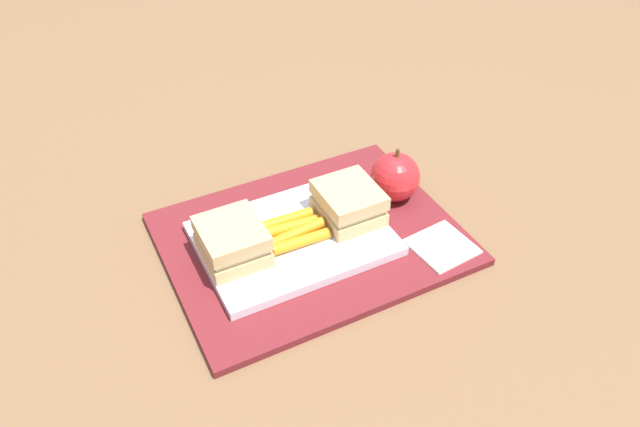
# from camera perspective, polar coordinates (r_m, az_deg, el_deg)

# --- Properties ---
(ground_plane) EXTENTS (2.40, 2.40, 0.00)m
(ground_plane) POSITION_cam_1_polar(r_m,az_deg,el_deg) (0.78, -0.81, -2.61)
(ground_plane) COLOR brown
(lunchbag_mat) EXTENTS (0.36, 0.28, 0.01)m
(lunchbag_mat) POSITION_cam_1_polar(r_m,az_deg,el_deg) (0.78, -0.82, -2.34)
(lunchbag_mat) COLOR maroon
(lunchbag_mat) RESTS_ON ground_plane
(food_tray) EXTENTS (0.23, 0.17, 0.01)m
(food_tray) POSITION_cam_1_polar(r_m,az_deg,el_deg) (0.77, -2.50, -2.31)
(food_tray) COLOR white
(food_tray) RESTS_ON lunchbag_mat
(sandwich_half_left) EXTENTS (0.07, 0.08, 0.04)m
(sandwich_half_left) POSITION_cam_1_polar(r_m,az_deg,el_deg) (0.73, -8.13, -2.56)
(sandwich_half_left) COLOR tan
(sandwich_half_left) RESTS_ON food_tray
(sandwich_half_right) EXTENTS (0.07, 0.08, 0.04)m
(sandwich_half_right) POSITION_cam_1_polar(r_m,az_deg,el_deg) (0.78, 2.67, 0.99)
(sandwich_half_right) COLOR tan
(sandwich_half_right) RESTS_ON food_tray
(carrot_sticks_bundle) EXTENTS (0.08, 0.06, 0.02)m
(carrot_sticks_bundle) POSITION_cam_1_polar(r_m,az_deg,el_deg) (0.76, -2.51, -1.57)
(carrot_sticks_bundle) COLOR orange
(carrot_sticks_bundle) RESTS_ON food_tray
(apple) EXTENTS (0.07, 0.07, 0.08)m
(apple) POSITION_cam_1_polar(r_m,az_deg,el_deg) (0.82, 6.99, 3.39)
(apple) COLOR red
(apple) RESTS_ON lunchbag_mat
(paper_napkin) EXTENTS (0.08, 0.08, 0.00)m
(paper_napkin) POSITION_cam_1_polar(r_m,az_deg,el_deg) (0.78, 11.26, -3.00)
(paper_napkin) COLOR white
(paper_napkin) RESTS_ON lunchbag_mat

